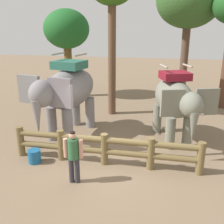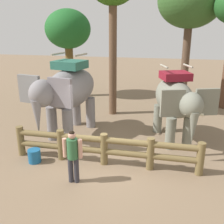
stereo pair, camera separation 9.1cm
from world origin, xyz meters
name	(u,v)px [view 2 (the right image)]	position (x,y,z in m)	size (l,w,h in m)	color
ground_plane	(105,162)	(0.00, 0.00, 0.00)	(60.00, 60.00, 0.00)	#7A634B
log_fence	(104,147)	(0.00, -0.10, 0.60)	(6.18, 0.26, 1.05)	brown
elephant_near_left	(68,91)	(-1.98, 1.95, 1.86)	(2.37, 3.93, 3.30)	gray
elephant_center	(176,101)	(2.19, 2.19, 1.65)	(2.44, 3.50, 2.94)	slate
tourist_woman_in_black	(73,153)	(-0.60, -1.30, 0.92)	(0.56, 0.33, 1.60)	#2E2E36
tree_far_left	(191,1)	(2.77, 8.88, 5.62)	(3.67, 3.67, 7.25)	brown
tree_far_right	(68,31)	(-4.21, 7.93, 4.02)	(2.72, 2.72, 5.28)	brown
feed_bucket	(34,156)	(-2.28, -0.48, 0.22)	(0.41, 0.41, 0.45)	#19598C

